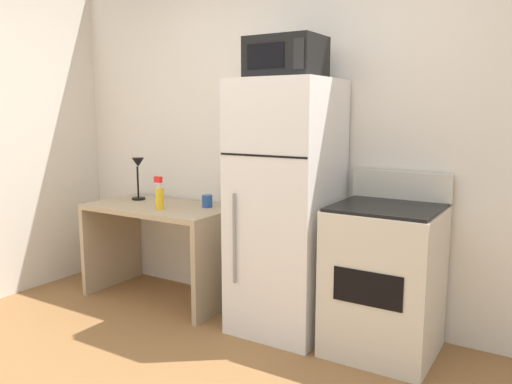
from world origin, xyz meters
The scene contains 8 objects.
wall_back_white centered at (0.00, 1.70, 1.30)m, with size 5.00×0.10×2.60m, color silver.
desk centered at (-1.07, 1.31, 0.52)m, with size 1.17×0.63×0.75m.
desk_lamp centered at (-1.38, 1.40, 0.99)m, with size 0.14×0.12×0.35m.
spray_bottle centered at (-0.96, 1.19, 0.85)m, with size 0.06×0.06×0.25m.
coffee_mug centered at (-0.71, 1.44, 0.80)m, with size 0.08×0.08×0.10m, color #264C99.
refrigerator centered at (0.04, 1.32, 0.84)m, with size 0.62×0.65×1.68m.
microwave centered at (0.04, 1.30, 1.81)m, with size 0.46×0.35×0.26m.
oven_range centered at (0.72, 1.33, 0.47)m, with size 0.63×0.61×1.10m.
Camera 1 is at (1.62, -1.61, 1.48)m, focal length 35.57 mm.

